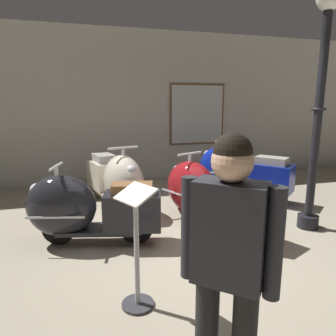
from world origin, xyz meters
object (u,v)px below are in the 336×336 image
Objects in this scene: scooter_3 at (236,171)px; visitor_0 at (228,260)px; scooter_1 at (117,180)px; scooter_2 at (204,193)px; info_stanchion at (137,259)px; lamppost at (320,96)px; scooter_0 at (83,208)px.

visitor_0 is (-2.02, -3.68, 0.43)m from scooter_3.
visitor_0 reaches higher than scooter_1.
scooter_2 is at bearing 22.11° from visitor_0.
scooter_1 is 2.59m from info_stanchion.
lamppost reaches higher than visitor_0.
visitor_0 is (0.16, -3.60, 0.42)m from scooter_1.
scooter_0 is at bearing 71.20° from scooter_2.
scooter_0 is at bearing 106.35° from info_stanchion.
scooter_3 is (1.08, 1.11, 0.02)m from scooter_2.
scooter_1 is 1.10× the size of scooter_3.
scooter_1 reaches higher than scooter_0.
scooter_3 is 1.05× the size of visitor_0.
scooter_0 is 1.00× the size of scooter_2.
scooter_1 is 3.63m from visitor_0.
visitor_0 is at bearing 135.27° from scooter_2.
visitor_0 is (-0.94, -2.57, 0.45)m from scooter_2.
visitor_0 reaches higher than scooter_0.
scooter_1 is 1.15× the size of visitor_0.
visitor_0 is 1.49× the size of info_stanchion.
lamppost reaches higher than scooter_3.
scooter_1 is (0.55, 1.20, 0.03)m from scooter_0.
lamppost is at bearing 150.68° from scooter_3.
visitor_0 reaches higher than info_stanchion.
lamppost is 3.22m from visitor_0.
lamppost is 2.94× the size of info_stanchion.
lamppost is (3.01, -0.34, 1.34)m from scooter_0.
info_stanchion is at bearing -158.14° from lamppost.
visitor_0 is at bearing 120.92° from scooter_0.
scooter_2 is (1.10, -1.03, -0.03)m from scooter_1.
info_stanchion reaches higher than scooter_0.
scooter_2 is at bearing 51.24° from info_stanchion.
scooter_3 is at bearing 13.40° from visitor_0.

